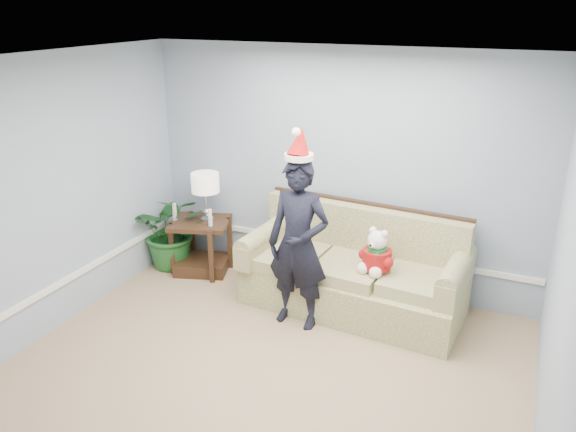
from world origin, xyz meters
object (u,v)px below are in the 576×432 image
Objects in this scene: side_table at (202,251)px; houseplant at (172,230)px; table_lamp at (205,185)px; teddy_bear at (377,256)px; sofa at (355,274)px; man at (298,244)px.

side_table is 0.45m from houseplant.
teddy_bear is (2.18, -0.33, -0.37)m from table_lamp.
sofa is at bearing -0.74° from houseplant.
side_table is at bearing -177.49° from sofa.
man is at bearing -24.48° from table_lamp.
table_lamp is at bearing 9.73° from houseplant.
side_table is at bearing -141.11° from table_lamp.
houseplant is (-2.36, 0.03, 0.10)m from sofa.
side_table is at bearing 160.37° from man.
side_table is 1.77m from man.
man is at bearing -122.89° from sofa.
teddy_bear is at bearing -8.50° from table_lamp.
houseplant is 2.05× the size of teddy_bear.
man is at bearing -135.01° from teddy_bear.
table_lamp reaches higher than houseplant.
side_table is (-1.96, 0.05, -0.12)m from sofa.
side_table is 2.31m from teddy_bear.
teddy_bear is at bearing -6.83° from side_table.
table_lamp is 0.60× the size of houseplant.
teddy_bear is at bearing -33.18° from sofa.
side_table is 0.85m from table_lamp.
sofa is 4.03× the size of table_lamp.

